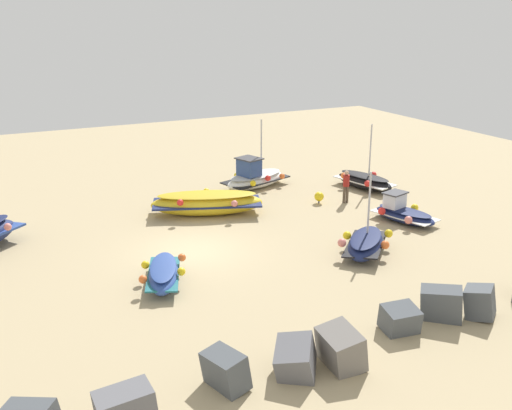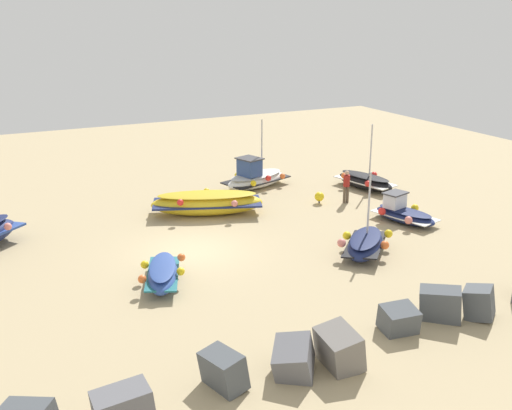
{
  "view_description": "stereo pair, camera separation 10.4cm",
  "coord_description": "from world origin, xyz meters",
  "px_view_note": "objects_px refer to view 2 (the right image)",
  "views": [
    {
      "loc": [
        7.6,
        21.06,
        9.16
      ],
      "look_at": [
        -3.73,
        -1.77,
        0.9
      ],
      "focal_mm": 42.1,
      "sensor_mm": 36.0,
      "label": 1
    },
    {
      "loc": [
        7.5,
        21.1,
        9.16
      ],
      "look_at": [
        -3.73,
        -1.77,
        0.9
      ],
      "focal_mm": 42.1,
      "sensor_mm": 36.0,
      "label": 2
    }
  ],
  "objects_px": {
    "fishing_boat_2": "(207,203)",
    "person_walking": "(346,184)",
    "fishing_boat_0": "(163,273)",
    "fishing_boat_4": "(365,244)",
    "fishing_boat_3": "(403,213)",
    "fishing_boat_5": "(255,178)",
    "mooring_buoy_1": "(319,197)",
    "fishing_boat_6": "(365,181)"
  },
  "relations": [
    {
      "from": "fishing_boat_2",
      "to": "fishing_boat_6",
      "type": "bearing_deg",
      "value": -158.17
    },
    {
      "from": "fishing_boat_3",
      "to": "fishing_boat_5",
      "type": "relative_size",
      "value": 0.77
    },
    {
      "from": "fishing_boat_6",
      "to": "fishing_boat_0",
      "type": "bearing_deg",
      "value": 102.86
    },
    {
      "from": "fishing_boat_6",
      "to": "person_walking",
      "type": "relative_size",
      "value": 2.27
    },
    {
      "from": "fishing_boat_0",
      "to": "mooring_buoy_1",
      "type": "xyz_separation_m",
      "value": [
        -9.86,
        -5.48,
        -0.04
      ]
    },
    {
      "from": "fishing_boat_4",
      "to": "fishing_boat_5",
      "type": "bearing_deg",
      "value": -136.44
    },
    {
      "from": "fishing_boat_3",
      "to": "mooring_buoy_1",
      "type": "bearing_deg",
      "value": 9.89
    },
    {
      "from": "fishing_boat_6",
      "to": "person_walking",
      "type": "xyz_separation_m",
      "value": [
        2.34,
        1.65,
        0.53
      ]
    },
    {
      "from": "fishing_boat_0",
      "to": "fishing_boat_5",
      "type": "distance_m",
      "value": 12.59
    },
    {
      "from": "fishing_boat_4",
      "to": "fishing_boat_0",
      "type": "bearing_deg",
      "value": -51.22
    },
    {
      "from": "fishing_boat_6",
      "to": "person_walking",
      "type": "height_order",
      "value": "fishing_boat_6"
    },
    {
      "from": "fishing_boat_5",
      "to": "fishing_boat_6",
      "type": "distance_m",
      "value": 5.91
    },
    {
      "from": "fishing_boat_2",
      "to": "fishing_boat_0",
      "type": "bearing_deg",
      "value": 76.89
    },
    {
      "from": "fishing_boat_3",
      "to": "fishing_boat_2",
      "type": "bearing_deg",
      "value": 40.89
    },
    {
      "from": "fishing_boat_0",
      "to": "person_walking",
      "type": "distance_m",
      "value": 12.17
    },
    {
      "from": "fishing_boat_0",
      "to": "fishing_boat_6",
      "type": "bearing_deg",
      "value": -42.83
    },
    {
      "from": "fishing_boat_2",
      "to": "mooring_buoy_1",
      "type": "bearing_deg",
      "value": -168.75
    },
    {
      "from": "fishing_boat_2",
      "to": "fishing_boat_6",
      "type": "relative_size",
      "value": 1.47
    },
    {
      "from": "fishing_boat_0",
      "to": "fishing_boat_2",
      "type": "height_order",
      "value": "fishing_boat_2"
    },
    {
      "from": "fishing_boat_0",
      "to": "fishing_boat_3",
      "type": "relative_size",
      "value": 0.98
    },
    {
      "from": "fishing_boat_4",
      "to": "fishing_boat_5",
      "type": "distance_m",
      "value": 10.36
    },
    {
      "from": "fishing_boat_2",
      "to": "person_walking",
      "type": "distance_m",
      "value": 7.03
    },
    {
      "from": "fishing_boat_3",
      "to": "person_walking",
      "type": "xyz_separation_m",
      "value": [
        0.73,
        -3.51,
        0.55
      ]
    },
    {
      "from": "fishing_boat_0",
      "to": "fishing_boat_5",
      "type": "height_order",
      "value": "fishing_boat_5"
    },
    {
      "from": "fishing_boat_2",
      "to": "fishing_boat_4",
      "type": "xyz_separation_m",
      "value": [
        -3.82,
        7.24,
        -0.17
      ]
    },
    {
      "from": "fishing_boat_0",
      "to": "fishing_boat_3",
      "type": "distance_m",
      "value": 11.92
    },
    {
      "from": "mooring_buoy_1",
      "to": "fishing_boat_2",
      "type": "bearing_deg",
      "value": -9.1
    },
    {
      "from": "fishing_boat_4",
      "to": "person_walking",
      "type": "relative_size",
      "value": 1.98
    },
    {
      "from": "fishing_boat_0",
      "to": "fishing_boat_4",
      "type": "height_order",
      "value": "fishing_boat_4"
    },
    {
      "from": "fishing_boat_5",
      "to": "fishing_boat_0",
      "type": "bearing_deg",
      "value": 30.56
    },
    {
      "from": "fishing_boat_3",
      "to": "fishing_boat_4",
      "type": "relative_size",
      "value": 1.0
    },
    {
      "from": "fishing_boat_2",
      "to": "fishing_boat_4",
      "type": "height_order",
      "value": "fishing_boat_4"
    },
    {
      "from": "fishing_boat_2",
      "to": "mooring_buoy_1",
      "type": "distance_m",
      "value": 5.72
    },
    {
      "from": "fishing_boat_0",
      "to": "fishing_boat_4",
      "type": "relative_size",
      "value": 0.98
    },
    {
      "from": "fishing_boat_2",
      "to": "fishing_boat_3",
      "type": "relative_size",
      "value": 1.69
    },
    {
      "from": "fishing_boat_6",
      "to": "person_walking",
      "type": "distance_m",
      "value": 2.92
    },
    {
      "from": "fishing_boat_5",
      "to": "person_walking",
      "type": "distance_m",
      "value": 5.35
    },
    {
      "from": "fishing_boat_6",
      "to": "mooring_buoy_1",
      "type": "relative_size",
      "value": 6.42
    },
    {
      "from": "fishing_boat_0",
      "to": "fishing_boat_4",
      "type": "distance_m",
      "value": 8.08
    },
    {
      "from": "fishing_boat_3",
      "to": "fishing_boat_6",
      "type": "bearing_deg",
      "value": -33.53
    },
    {
      "from": "fishing_boat_5",
      "to": "fishing_boat_4",
      "type": "bearing_deg",
      "value": 70.33
    },
    {
      "from": "person_walking",
      "to": "fishing_boat_0",
      "type": "bearing_deg",
      "value": -50.88
    }
  ]
}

